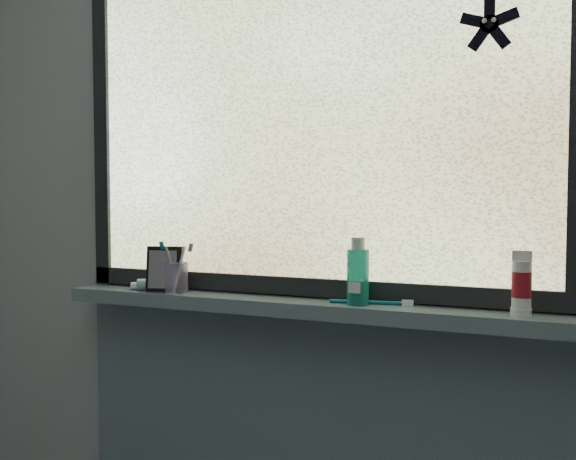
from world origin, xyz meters
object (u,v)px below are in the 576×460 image
at_px(mouthwash_bottle, 358,271).
at_px(cream_tube, 522,282).
at_px(toothbrush_cup, 176,277).
at_px(vanity_mirror, 164,269).

relative_size(mouthwash_bottle, cream_tube, 1.31).
bearing_deg(toothbrush_cup, cream_tube, -0.05).
height_order(toothbrush_cup, cream_tube, cream_tube).
xyz_separation_m(toothbrush_cup, cream_tube, (0.95, -0.00, 0.04)).
distance_m(vanity_mirror, toothbrush_cup, 0.05).
bearing_deg(cream_tube, mouthwash_bottle, 179.35).
height_order(vanity_mirror, mouthwash_bottle, mouthwash_bottle).
distance_m(toothbrush_cup, mouthwash_bottle, 0.55).
xyz_separation_m(vanity_mirror, toothbrush_cup, (0.04, 0.00, -0.02)).
xyz_separation_m(vanity_mirror, cream_tube, (0.99, 0.00, 0.02)).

